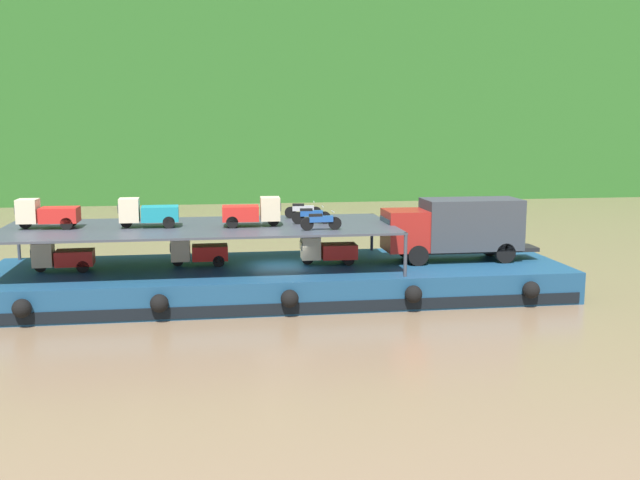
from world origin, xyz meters
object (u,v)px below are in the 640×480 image
(cargo_barge, at_px, (281,281))
(motorcycle_upper_centre, at_px, (311,215))
(mini_truck_upper_stern, at_px, (47,214))
(mini_truck_upper_fore, at_px, (252,212))
(mini_truck_lower_mid, at_px, (327,250))
(mini_truck_upper_mid, at_px, (148,213))
(motorcycle_upper_port, at_px, (321,221))
(covered_lorry, at_px, (456,227))
(mini_truck_lower_aft, at_px, (198,251))
(mini_truck_lower_stern, at_px, (62,257))
(motorcycle_upper_stbd, at_px, (303,210))

(cargo_barge, bearing_deg, motorcycle_upper_centre, 1.57)
(mini_truck_upper_stern, xyz_separation_m, mini_truck_upper_fore, (9.46, -0.72, 0.00))
(cargo_barge, height_order, mini_truck_upper_stern, mini_truck_upper_stern)
(mini_truck_lower_mid, xyz_separation_m, mini_truck_upper_mid, (-8.53, 0.05, 2.00))
(mini_truck_upper_fore, distance_m, motorcycle_upper_centre, 2.88)
(mini_truck_upper_stern, xyz_separation_m, motorcycle_upper_port, (12.45, -2.45, -0.26))
(covered_lorry, xyz_separation_m, motorcycle_upper_port, (-7.15, -2.05, 0.74))
(motorcycle_upper_port, relative_size, motorcycle_upper_centre, 1.00)
(mini_truck_upper_fore, xyz_separation_m, motorcycle_upper_port, (3.00, -1.74, -0.26))
(covered_lorry, relative_size, mini_truck_upper_mid, 2.84)
(cargo_barge, relative_size, mini_truck_lower_aft, 10.05)
(cargo_barge, xyz_separation_m, motorcycle_upper_port, (1.66, -2.07, 3.18))
(motorcycle_upper_centre, bearing_deg, mini_truck_lower_mid, 0.40)
(mini_truck_lower_mid, bearing_deg, motorcycle_upper_port, -107.36)
(mini_truck_lower_stern, bearing_deg, mini_truck_upper_mid, -0.70)
(mini_truck_upper_mid, distance_m, motorcycle_upper_centre, 7.72)
(mini_truck_upper_mid, bearing_deg, motorcycle_upper_port, -15.38)
(covered_lorry, relative_size, motorcycle_upper_centre, 4.13)
(motorcycle_upper_stbd, bearing_deg, mini_truck_upper_stern, -171.74)
(cargo_barge, height_order, mini_truck_lower_aft, mini_truck_lower_aft)
(mini_truck_upper_mid, relative_size, motorcycle_upper_stbd, 1.46)
(covered_lorry, height_order, mini_truck_upper_mid, mini_truck_upper_mid)
(mini_truck_lower_aft, xyz_separation_m, motorcycle_upper_port, (5.59, -2.67, 1.74))
(cargo_barge, height_order, mini_truck_lower_mid, mini_truck_lower_mid)
(cargo_barge, relative_size, mini_truck_upper_stern, 9.98)
(cargo_barge, height_order, mini_truck_upper_fore, mini_truck_upper_fore)
(mini_truck_lower_mid, height_order, motorcycle_upper_port, motorcycle_upper_port)
(mini_truck_upper_fore, xyz_separation_m, motorcycle_upper_stbd, (2.71, 2.48, -0.26))
(mini_truck_upper_fore, relative_size, motorcycle_upper_stbd, 1.46)
(cargo_barge, distance_m, mini_truck_upper_mid, 7.09)
(cargo_barge, relative_size, mini_truck_lower_stern, 9.92)
(mini_truck_upper_fore, distance_m, motorcycle_upper_port, 3.47)
(motorcycle_upper_port, distance_m, motorcycle_upper_centre, 2.12)
(mini_truck_upper_mid, distance_m, motorcycle_upper_port, 8.16)
(motorcycle_upper_stbd, bearing_deg, mini_truck_lower_stern, -170.14)
(motorcycle_upper_centre, bearing_deg, cargo_barge, -178.43)
(covered_lorry, bearing_deg, cargo_barge, 179.87)
(mini_truck_lower_aft, bearing_deg, cargo_barge, -8.73)
(covered_lorry, distance_m, mini_truck_lower_aft, 12.80)
(covered_lorry, relative_size, mini_truck_upper_stern, 2.84)
(motorcycle_upper_centre, bearing_deg, mini_truck_upper_mid, 179.60)
(mini_truck_lower_stern, height_order, motorcycle_upper_centre, motorcycle_upper_centre)
(mini_truck_upper_fore, relative_size, motorcycle_upper_port, 1.45)
(mini_truck_upper_stern, height_order, motorcycle_upper_centre, mini_truck_upper_stern)
(mini_truck_lower_aft, height_order, mini_truck_lower_mid, same)
(mini_truck_lower_aft, height_order, mini_truck_upper_fore, mini_truck_upper_fore)
(mini_truck_lower_stern, xyz_separation_m, mini_truck_upper_fore, (8.84, -0.48, 2.00))
(mini_truck_upper_mid, bearing_deg, mini_truck_upper_stern, 176.39)
(mini_truck_lower_stern, distance_m, mini_truck_lower_mid, 12.50)
(cargo_barge, height_order, covered_lorry, covered_lorry)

